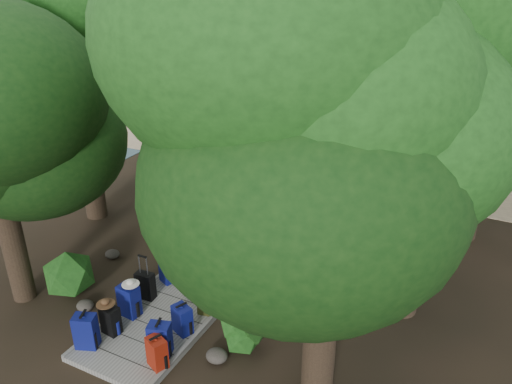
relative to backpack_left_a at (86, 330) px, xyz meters
The scene contains 49 objects.
ground 4.63m from the backpack_left_a, 80.61° to the left, with size 120.00×120.00×0.00m, color #302318.
sand_beach 20.56m from the backpack_left_a, 87.91° to the left, with size 40.00×22.00×0.02m, color tan.
water_bay 43.00m from the backpack_left_a, 136.61° to the left, with size 50.00×60.00×0.02m, color #25434D.
distant_hill 65.58m from the backpack_left_a, 126.76° to the left, with size 32.00×16.00×12.00m, color black.
boardwalk 5.61m from the backpack_left_a, 82.28° to the left, with size 2.00×12.00×0.12m, color gray.
backpack_left_a is the anchor object (origin of this frame).
backpack_left_b 0.54m from the backpack_left_a, 73.92° to the left, with size 0.37×0.26×0.67m, color black, non-canonical shape.
backpack_left_c 1.14m from the backpack_left_a, 84.25° to the left, with size 0.42×0.30×0.78m, color navy, non-canonical shape.
backpack_left_d 2.48m from the backpack_left_a, 87.72° to the left, with size 0.34×0.24×0.52m, color navy, non-canonical shape.
backpack_right_a 1.55m from the backpack_left_a, ahead, with size 0.38×0.27×0.68m, color maroon, non-canonical shape.
backpack_right_b 1.47m from the backpack_left_a, 18.96° to the left, with size 0.42×0.29×0.75m, color navy, non-canonical shape.
backpack_right_c 1.85m from the backpack_left_a, 39.79° to the left, with size 0.39×0.28×0.67m, color navy, non-canonical shape.
backpack_right_d 2.44m from the backpack_left_a, 51.20° to the left, with size 0.32×0.23×0.48m, color #3A3C16, non-canonical shape.
duffel_right_khaki 3.05m from the backpack_left_a, 60.03° to the left, with size 0.43×0.64×0.43m, color olive, non-canonical shape.
suitcase_on_boardwalk 1.75m from the backpack_left_a, 88.39° to the left, with size 0.41×0.23×0.63m, color black, non-canonical shape.
lone_suitcase_on_sand 12.32m from the backpack_left_a, 85.23° to the left, with size 0.46×0.26×0.72m, color black, non-canonical shape.
hat_brown 0.62m from the backpack_left_a, 81.31° to the left, with size 0.37×0.37×0.11m, color #51351E, non-canonical shape.
hat_white 1.25m from the backpack_left_a, 80.43° to the left, with size 0.37×0.37×0.12m, color silver, non-canonical shape.
kayak 15.72m from the backpack_left_a, 97.40° to the left, with size 0.64×2.92×0.29m, color #AD210E.
sun_lounger 14.76m from the backpack_left_a, 71.58° to the left, with size 0.61×1.90×0.61m, color silver, non-canonical shape.
tree_right_a 5.69m from the backpack_left_a, 13.81° to the left, with size 4.84×4.84×8.07m, color black, non-canonical shape.
tree_right_b 8.16m from the backpack_left_a, 38.30° to the left, with size 6.03×6.03×10.76m, color black, non-canonical shape.
tree_right_c 9.12m from the backpack_left_a, 54.69° to the left, with size 4.72×4.72×8.16m, color black, non-canonical shape.
tree_right_d 11.51m from the backpack_left_a, 53.70° to the left, with size 6.71×6.71×12.30m, color black, non-canonical shape.
tree_right_e 13.16m from the backpack_left_a, 64.13° to the left, with size 5.48×5.48×9.86m, color black, non-canonical shape.
tree_left_b 7.05m from the backpack_left_a, 131.37° to the left, with size 4.80×4.80×8.64m, color black, non-canonical shape.
tree_left_c 9.22m from the backpack_left_a, 107.98° to the left, with size 4.90×4.90×8.52m, color black, non-canonical shape.
tree_back_a 19.74m from the backpack_left_a, 92.67° to the left, with size 5.58×5.58×9.65m, color black, non-canonical shape.
tree_back_b 20.58m from the backpack_left_a, 83.13° to the left, with size 5.18×5.18×9.26m, color black, non-canonical shape.
tree_back_c 21.70m from the backpack_left_a, 75.50° to the left, with size 5.08×5.08×9.14m, color black, non-canonical shape.
tree_back_d 20.08m from the backpack_left_a, 103.84° to the left, with size 5.15×5.15×8.58m, color black, non-canonical shape.
palm_right_a 11.70m from the backpack_left_a, 70.79° to the left, with size 4.49×4.49×7.65m, color #124112, non-canonical shape.
palm_right_b 16.64m from the backpack_left_a, 68.62° to the left, with size 4.73×4.73×9.13m, color #124112, non-canonical shape.
palm_right_c 17.03m from the backpack_left_a, 79.09° to the left, with size 4.08×4.08×6.49m, color #124112, non-canonical shape.
palm_left_a 12.09m from the backpack_left_a, 106.53° to the left, with size 4.65×4.65×7.40m, color #124112, non-canonical shape.
rock_left_a 1.41m from the backpack_left_a, 136.79° to the left, with size 0.39×0.35×0.21m, color #4C473F, non-canonical shape.
rock_left_b 3.43m from the backpack_left_a, 123.83° to the left, with size 0.39×0.35×0.21m, color #4C473F, non-canonical shape.
rock_left_c 5.02m from the backpack_left_a, 96.28° to the left, with size 0.52×0.47×0.29m, color #4C473F, non-canonical shape.
rock_left_d 7.30m from the backpack_left_a, 98.66° to the left, with size 0.27×0.24×0.15m, color #4C473F, non-canonical shape.
rock_right_a 2.57m from the backpack_left_a, 20.51° to the left, with size 0.43×0.39×0.24m, color #4C473F, non-canonical shape.
rock_right_b 4.21m from the backpack_left_a, 46.44° to the left, with size 0.47×0.42×0.26m, color #4C473F, non-canonical shape.
rock_right_c 6.85m from the backpack_left_a, 68.02° to the left, with size 0.34×0.31×0.19m, color #4C473F, non-canonical shape.
rock_right_d 9.44m from the backpack_left_a, 68.28° to the left, with size 0.53×0.48×0.29m, color #4C473F, non-canonical shape.
shrub_left_a 2.06m from the backpack_left_a, 141.22° to the left, with size 1.19×1.19×1.07m, color #194615, non-canonical shape.
shrub_left_b 6.05m from the backpack_left_a, 103.02° to the left, with size 0.90×0.90×0.81m, color #194615, non-canonical shape.
shrub_left_c 9.74m from the backpack_left_a, 103.54° to the left, with size 1.14×1.14×1.03m, color #194615, non-canonical shape.
shrub_right_a 3.04m from the backpack_left_a, 30.71° to the left, with size 0.87×0.87×0.78m, color #194615, non-canonical shape.
shrub_right_b 7.38m from the backpack_left_a, 65.06° to the left, with size 1.11×1.11×1.00m, color #194615, non-canonical shape.
shrub_right_c 10.63m from the backpack_left_a, 75.82° to the left, with size 0.87×0.87×0.78m, color #194615, non-canonical shape.
Camera 1 is at (5.58, -9.83, 6.95)m, focal length 35.00 mm.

